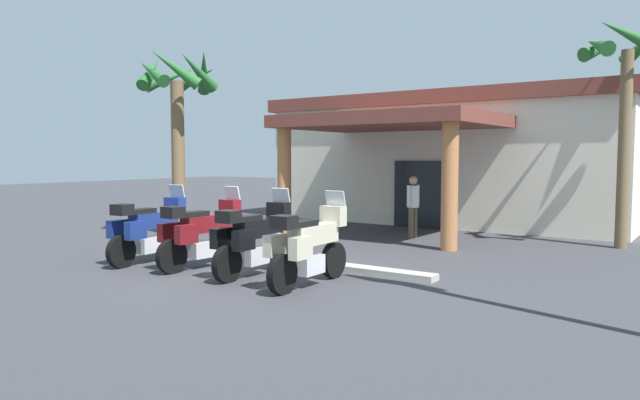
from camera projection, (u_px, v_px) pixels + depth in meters
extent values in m
plane|color=#38383D|center=(250.00, 268.00, 11.73)|extent=(80.00, 80.00, 0.00)
cube|color=silver|center=(458.00, 165.00, 20.77)|extent=(11.84, 6.09, 3.85)
cube|color=#1E2328|center=(421.00, 194.00, 18.35)|extent=(1.80, 0.12, 2.10)
cube|color=brown|center=(391.00, 122.00, 16.52)|extent=(5.83, 4.26, 0.35)
cylinder|color=#B27042|center=(284.00, 182.00, 16.67)|extent=(0.40, 0.40, 3.04)
cylinder|color=#B27042|center=(450.00, 187.00, 13.84)|extent=(0.40, 0.40, 3.04)
cube|color=brown|center=(459.00, 104.00, 20.61)|extent=(12.25, 6.49, 0.44)
cylinder|color=black|center=(176.00, 242.00, 13.05)|extent=(0.19, 0.67, 0.66)
cylinder|color=black|center=(121.00, 252.00, 11.71)|extent=(0.19, 0.67, 0.66)
cube|color=silver|center=(149.00, 245.00, 12.36)|extent=(0.36, 0.58, 0.32)
cube|color=navy|center=(154.00, 220.00, 12.45)|extent=(0.39, 1.17, 0.34)
cube|color=black|center=(141.00, 211.00, 12.13)|extent=(0.32, 0.62, 0.10)
cube|color=navy|center=(175.00, 205.00, 12.98)|extent=(0.46, 0.27, 0.36)
cube|color=#B2BCC6|center=(177.00, 193.00, 13.03)|extent=(0.41, 0.15, 0.36)
cube|color=navy|center=(118.00, 229.00, 11.94)|extent=(0.21, 0.45, 0.36)
cube|color=navy|center=(136.00, 230.00, 11.68)|extent=(0.21, 0.45, 0.36)
cube|color=black|center=(122.00, 210.00, 11.70)|extent=(0.38, 0.35, 0.22)
cylinder|color=black|center=(231.00, 247.00, 12.38)|extent=(0.18, 0.67, 0.66)
cylinder|color=black|center=(172.00, 256.00, 11.16)|extent=(0.18, 0.67, 0.66)
cube|color=silver|center=(202.00, 249.00, 11.75)|extent=(0.35, 0.58, 0.32)
cube|color=maroon|center=(207.00, 223.00, 11.83)|extent=(0.37, 1.17, 0.34)
cube|color=black|center=(194.00, 214.00, 11.53)|extent=(0.32, 0.62, 0.10)
cube|color=maroon|center=(230.00, 208.00, 12.30)|extent=(0.45, 0.27, 0.36)
cube|color=#B2BCC6|center=(233.00, 195.00, 12.35)|extent=(0.41, 0.14, 0.36)
cube|color=maroon|center=(169.00, 232.00, 11.40)|extent=(0.21, 0.45, 0.36)
cube|color=maroon|center=(186.00, 234.00, 11.08)|extent=(0.21, 0.45, 0.36)
cube|color=black|center=(173.00, 212.00, 11.13)|extent=(0.38, 0.34, 0.22)
cylinder|color=black|center=(280.00, 252.00, 11.65)|extent=(0.16, 0.66, 0.66)
cylinder|color=black|center=(227.00, 264.00, 10.35)|extent=(0.16, 0.66, 0.66)
cube|color=silver|center=(254.00, 256.00, 10.97)|extent=(0.33, 0.57, 0.32)
cube|color=black|center=(259.00, 228.00, 11.06)|extent=(0.33, 1.16, 0.34)
cube|color=black|center=(247.00, 218.00, 10.75)|extent=(0.29, 0.61, 0.10)
cube|color=black|center=(279.00, 211.00, 11.57)|extent=(0.45, 0.25, 0.36)
cube|color=#B2BCC6|center=(281.00, 197.00, 11.62)|extent=(0.40, 0.13, 0.36)
cube|color=black|center=(221.00, 238.00, 10.58)|extent=(0.19, 0.44, 0.36)
cube|color=black|center=(244.00, 240.00, 10.30)|extent=(0.19, 0.44, 0.36)
cube|color=black|center=(228.00, 217.00, 10.33)|extent=(0.37, 0.33, 0.22)
cylinder|color=black|center=(334.00, 260.00, 10.74)|extent=(0.15, 0.66, 0.66)
cylinder|color=black|center=(282.00, 274.00, 9.46)|extent=(0.15, 0.66, 0.66)
cube|color=silver|center=(309.00, 265.00, 10.08)|extent=(0.32, 0.56, 0.32)
cube|color=beige|center=(314.00, 234.00, 10.16)|extent=(0.31, 1.15, 0.34)
cube|color=black|center=(302.00, 224.00, 9.86)|extent=(0.28, 0.60, 0.10)
cube|color=beige|center=(333.00, 216.00, 10.67)|extent=(0.44, 0.24, 0.36)
cube|color=#B2BCC6|center=(335.00, 200.00, 10.71)|extent=(0.40, 0.12, 0.36)
cube|color=beige|center=(275.00, 245.00, 9.69)|extent=(0.18, 0.44, 0.36)
cube|color=beige|center=(301.00, 248.00, 9.41)|extent=(0.18, 0.44, 0.36)
cube|color=black|center=(284.00, 222.00, 9.44)|extent=(0.36, 0.32, 0.22)
cylinder|color=brown|center=(411.00, 223.00, 16.02)|extent=(0.14, 0.14, 0.84)
cylinder|color=brown|center=(415.00, 222.00, 16.15)|extent=(0.14, 0.14, 0.84)
cylinder|color=white|center=(413.00, 197.00, 16.03)|extent=(0.32, 0.32, 0.60)
cylinder|color=white|center=(408.00, 196.00, 15.87)|extent=(0.09, 0.09, 0.57)
cylinder|color=white|center=(418.00, 195.00, 16.19)|extent=(0.09, 0.09, 0.57)
sphere|color=tan|center=(413.00, 180.00, 16.00)|extent=(0.23, 0.23, 0.23)
cylinder|color=brown|center=(178.00, 159.00, 16.43)|extent=(0.36, 0.36, 4.33)
cone|color=#236028|center=(198.00, 71.00, 15.91)|extent=(0.52, 1.49, 1.06)
cone|color=#236028|center=(204.00, 72.00, 16.40)|extent=(1.24, 1.23, 1.20)
cone|color=#236028|center=(195.00, 79.00, 16.90)|extent=(1.54, 0.47, 0.82)
cone|color=#236028|center=(170.00, 78.00, 16.90)|extent=(0.99, 1.51, 0.91)
cone|color=#236028|center=(151.00, 72.00, 16.33)|extent=(0.97, 1.41, 1.18)
cone|color=#236028|center=(152.00, 71.00, 15.76)|extent=(1.54, 0.69, 0.97)
cone|color=#236028|center=(175.00, 68.00, 15.52)|extent=(1.27, 1.25, 1.16)
cylinder|color=brown|center=(624.00, 150.00, 14.10)|extent=(0.29, 0.29, 4.77)
cone|color=#236028|center=(601.00, 49.00, 14.52)|extent=(0.96, 1.45, 0.74)
cone|color=#236028|center=(598.00, 45.00, 13.99)|extent=(1.00, 1.44, 0.77)
cone|color=#236028|center=(629.00, 35.00, 13.29)|extent=(1.42, 0.54, 1.03)
cube|color=#ADA89E|center=(271.00, 258.00, 12.50)|extent=(7.48, 0.36, 0.12)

